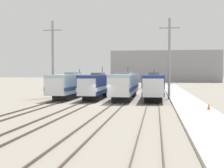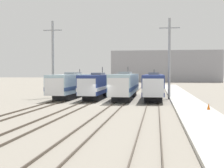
{
  "view_description": "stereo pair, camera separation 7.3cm",
  "coord_description": "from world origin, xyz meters",
  "px_view_note": "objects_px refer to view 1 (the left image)",
  "views": [
    {
      "loc": [
        6.82,
        -38.43,
        4.03
      ],
      "look_at": [
        0.9,
        3.29,
        2.46
      ],
      "focal_mm": 50.0,
      "sensor_mm": 36.0,
      "label": 1
    },
    {
      "loc": [
        6.89,
        -38.42,
        4.03
      ],
      "look_at": [
        0.9,
        3.29,
        2.46
      ],
      "focal_mm": 50.0,
      "sensor_mm": 36.0,
      "label": 2
    }
  ],
  "objects_px": {
    "locomotive_far_right": "(154,85)",
    "traffic_cone": "(209,106)",
    "locomotive_center_right": "(125,85)",
    "catenary_tower_left": "(53,58)",
    "locomotive_far_left": "(73,85)",
    "catenary_tower_right": "(169,57)",
    "locomotive_center_left": "(98,85)"
  },
  "relations": [
    {
      "from": "locomotive_center_right",
      "to": "catenary_tower_left",
      "type": "xyz_separation_m",
      "value": [
        -11.64,
        0.71,
        4.16
      ]
    },
    {
      "from": "locomotive_center_left",
      "to": "locomotive_center_right",
      "type": "bearing_deg",
      "value": -3.62
    },
    {
      "from": "catenary_tower_right",
      "to": "traffic_cone",
      "type": "relative_size",
      "value": 18.51
    },
    {
      "from": "locomotive_far_left",
      "to": "locomotive_center_right",
      "type": "relative_size",
      "value": 1.03
    },
    {
      "from": "locomotive_far_right",
      "to": "traffic_cone",
      "type": "height_order",
      "value": "locomotive_far_right"
    },
    {
      "from": "locomotive_center_left",
      "to": "catenary_tower_right",
      "type": "bearing_deg",
      "value": 2.3
    },
    {
      "from": "locomotive_center_left",
      "to": "traffic_cone",
      "type": "relative_size",
      "value": 25.76
    },
    {
      "from": "locomotive_far_left",
      "to": "catenary_tower_right",
      "type": "relative_size",
      "value": 1.58
    },
    {
      "from": "locomotive_far_left",
      "to": "locomotive_center_left",
      "type": "relative_size",
      "value": 1.13
    },
    {
      "from": "locomotive_far_right",
      "to": "locomotive_center_right",
      "type": "bearing_deg",
      "value": -166.26
    },
    {
      "from": "locomotive_far_left",
      "to": "catenary_tower_left",
      "type": "distance_m",
      "value": 5.22
    },
    {
      "from": "locomotive_center_left",
      "to": "locomotive_center_right",
      "type": "distance_m",
      "value": 4.31
    },
    {
      "from": "locomotive_center_left",
      "to": "catenary_tower_right",
      "type": "xyz_separation_m",
      "value": [
        10.92,
        0.44,
        4.22
      ]
    },
    {
      "from": "locomotive_far_left",
      "to": "catenary_tower_left",
      "type": "xyz_separation_m",
      "value": [
        -3.03,
        -0.7,
        4.2
      ]
    },
    {
      "from": "catenary_tower_right",
      "to": "traffic_cone",
      "type": "height_order",
      "value": "catenary_tower_right"
    },
    {
      "from": "catenary_tower_right",
      "to": "traffic_cone",
      "type": "distance_m",
      "value": 16.57
    },
    {
      "from": "catenary_tower_left",
      "to": "catenary_tower_right",
      "type": "relative_size",
      "value": 1.0
    },
    {
      "from": "catenary_tower_right",
      "to": "locomotive_far_left",
      "type": "bearing_deg",
      "value": 177.36
    },
    {
      "from": "locomotive_far_right",
      "to": "traffic_cone",
      "type": "distance_m",
      "value": 16.61
    },
    {
      "from": "locomotive_far_left",
      "to": "catenary_tower_left",
      "type": "height_order",
      "value": "catenary_tower_left"
    },
    {
      "from": "catenary_tower_left",
      "to": "catenary_tower_right",
      "type": "xyz_separation_m",
      "value": [
        18.25,
        0.0,
        0.0
      ]
    },
    {
      "from": "locomotive_center_right",
      "to": "locomotive_far_right",
      "type": "distance_m",
      "value": 4.43
    },
    {
      "from": "locomotive_center_left",
      "to": "catenary_tower_left",
      "type": "bearing_deg",
      "value": 176.58
    },
    {
      "from": "locomotive_far_left",
      "to": "locomotive_center_right",
      "type": "bearing_deg",
      "value": -9.32
    },
    {
      "from": "locomotive_far_left",
      "to": "catenary_tower_right",
      "type": "xyz_separation_m",
      "value": [
        15.22,
        -0.7,
        4.2
      ]
    },
    {
      "from": "locomotive_center_left",
      "to": "traffic_cone",
      "type": "xyz_separation_m",
      "value": [
        14.28,
        -14.75,
        -1.48
      ]
    },
    {
      "from": "locomotive_far_left",
      "to": "locomotive_far_right",
      "type": "height_order",
      "value": "locomotive_far_left"
    },
    {
      "from": "locomotive_far_right",
      "to": "traffic_cone",
      "type": "relative_size",
      "value": 30.5
    },
    {
      "from": "locomotive_far_left",
      "to": "locomotive_center_left",
      "type": "height_order",
      "value": "locomotive_center_left"
    },
    {
      "from": "catenary_tower_right",
      "to": "locomotive_far_right",
      "type": "bearing_deg",
      "value": 171.61
    },
    {
      "from": "locomotive_center_right",
      "to": "locomotive_center_left",
      "type": "bearing_deg",
      "value": 176.38
    },
    {
      "from": "catenary_tower_left",
      "to": "traffic_cone",
      "type": "height_order",
      "value": "catenary_tower_left"
    }
  ]
}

